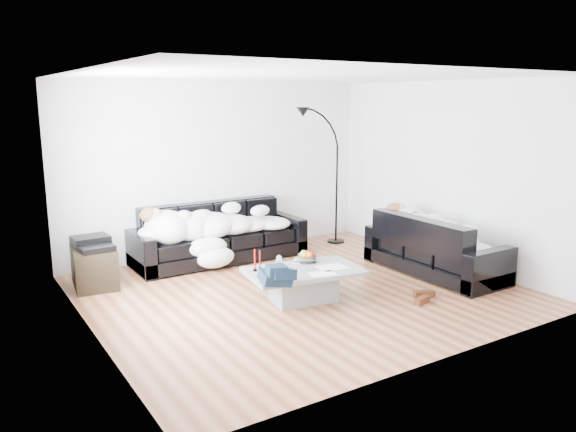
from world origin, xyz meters
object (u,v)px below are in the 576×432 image
sofa_right (435,244)px  sleeper_back (221,219)px  floor_lamp (337,184)px  candle_left (255,260)px  candle_right (260,260)px  sleeper_right (436,228)px  wine_glass_a (279,262)px  coffee_table (304,285)px  wine_glass_b (279,265)px  sofa_back (220,233)px  av_cabinet (94,267)px  wine_glass_c (297,265)px  fruit_bowl (307,256)px  stereo (92,243)px  shoes (423,297)px

sofa_right → sleeper_back: sleeper_back is taller
sleeper_back → floor_lamp: 2.13m
candle_left → candle_right: (0.09, 0.04, -0.02)m
sofa_right → sleeper_right: size_ratio=1.17×
wine_glass_a → sofa_right: bearing=-4.7°
coffee_table → wine_glass_b: (-0.32, 0.03, 0.29)m
sofa_right → sleeper_back: 3.05m
sofa_back → av_cabinet: size_ratio=3.46×
av_cabinet → sofa_back: bearing=13.5°
av_cabinet → wine_glass_c: bearing=-39.8°
wine_glass_c → sleeper_back: bearing=88.9°
fruit_bowl → candle_left: size_ratio=0.91×
wine_glass_a → fruit_bowl: bearing=9.9°
wine_glass_c → stereo: size_ratio=0.40×
fruit_bowl → floor_lamp: bearing=45.0°
sleeper_back → stereo: (-1.86, -0.17, -0.06)m
stereo → floor_lamp: (3.96, 0.17, 0.41)m
sleeper_right → fruit_bowl: 1.95m
sleeper_back → wine_glass_b: 2.02m
wine_glass_a → shoes: bearing=-32.0°
sleeper_back → wine_glass_c: bearing=-91.1°
wine_glass_a → stereo: bearing=134.8°
sleeper_back → fruit_bowl: (0.30, -1.80, -0.18)m
sofa_right → floor_lamp: 2.16m
sleeper_right → sleeper_back: bearing=46.9°
sleeper_right → candle_right: size_ratio=7.69×
coffee_table → av_cabinet: 2.70m
coffee_table → av_cabinet: (-1.95, 1.87, 0.06)m
sleeper_right → fruit_bowl: bearing=81.9°
sleeper_back → floor_lamp: (2.10, 0.00, 0.34)m
sleeper_back → sleeper_right: (2.22, -2.08, -0.01)m
sofa_back → candle_right: size_ratio=11.54×
sleeper_right → coffee_table: 2.17m
sofa_back → stereo: 1.88m
candle_left → sofa_right: bearing=-6.2°
coffee_table → fruit_bowl: bearing=48.3°
sleeper_back → shoes: bearing=-65.2°
wine_glass_a → shoes: (1.44, -0.90, -0.43)m
sofa_back → floor_lamp: size_ratio=1.30×
coffee_table → wine_glass_a: size_ratio=7.80×
stereo → candle_left: bearing=-51.2°
sofa_back → wine_glass_c: 2.14m
coffee_table → wine_glass_a: wine_glass_a is taller
sleeper_back → sleeper_right: bearing=-43.1°
wine_glass_b → candle_left: 0.29m
stereo → wine_glass_b: bearing=-50.9°
wine_glass_b → candle_left: bearing=133.8°
sofa_right → stereo: (-4.08, 1.91, 0.17)m
sofa_back → sleeper_back: 0.23m
sleeper_right → fruit_bowl: sleeper_right is taller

